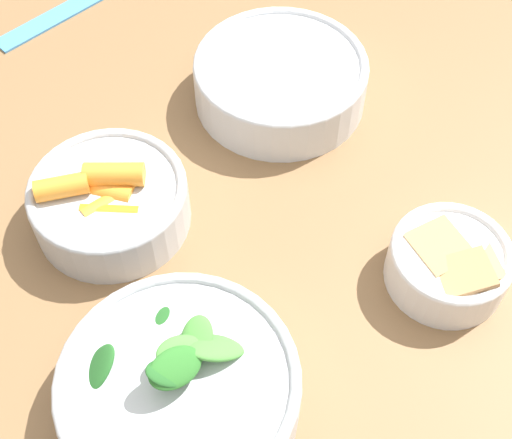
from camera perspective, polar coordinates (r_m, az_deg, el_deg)
The scene contains 5 objects.
dining_table at distance 0.79m, azimuth 1.89°, elevation -5.68°, with size 0.97×1.04×0.72m.
bowl_carrots at distance 0.70m, azimuth -11.62°, elevation 1.46°, with size 0.15×0.15×0.07m.
bowl_greens at distance 0.59m, azimuth -6.15°, elevation -13.20°, with size 0.20×0.20×0.08m.
bowl_beans_hotdog at distance 0.80m, azimuth 1.97°, elevation 10.97°, with size 0.19×0.19×0.06m.
bowl_cookies at distance 0.67m, azimuth 15.19°, elevation -3.36°, with size 0.11×0.11×0.05m.
Camera 1 is at (-0.27, -0.30, 1.29)m, focal length 50.00 mm.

